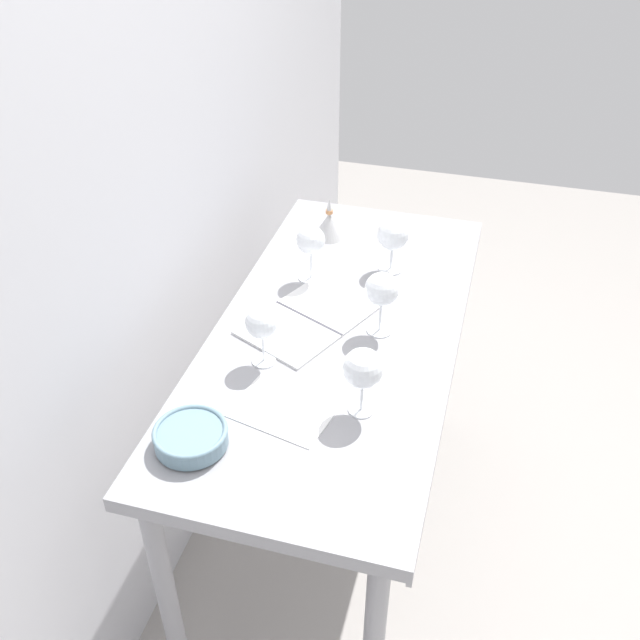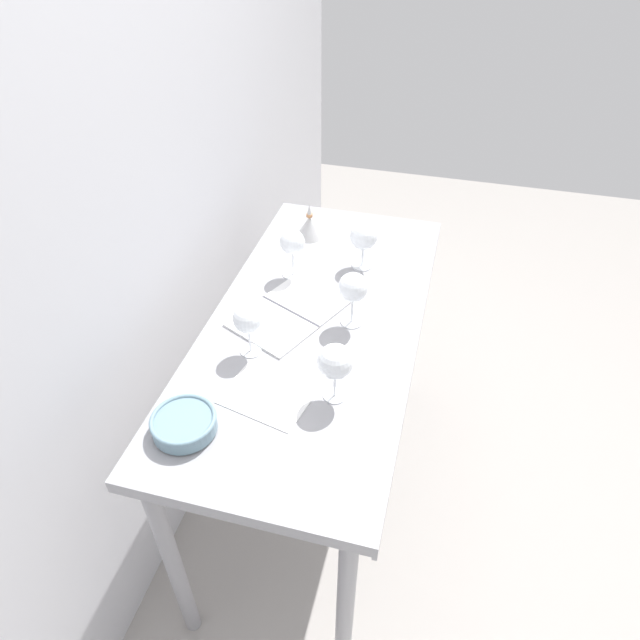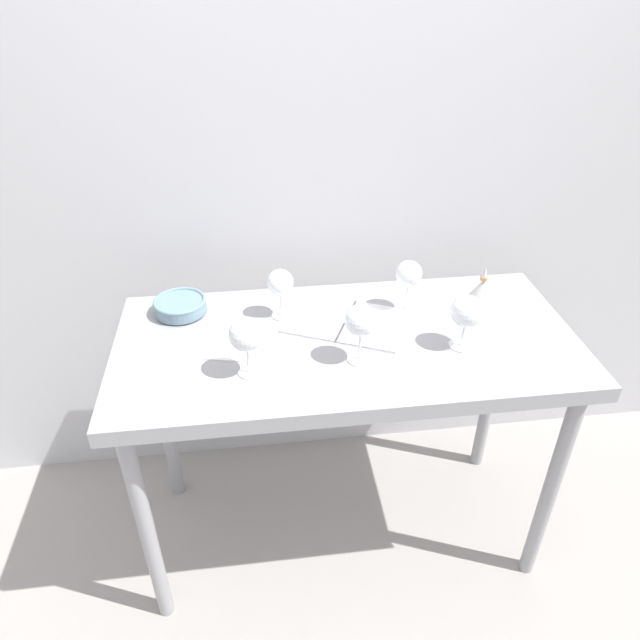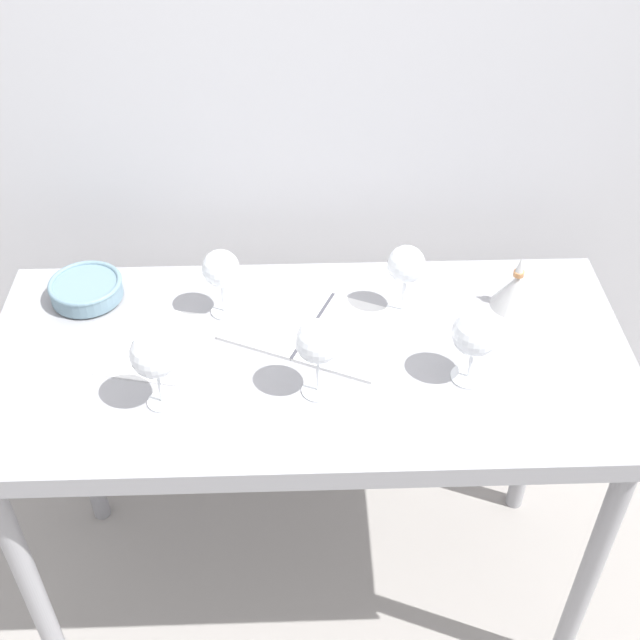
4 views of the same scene
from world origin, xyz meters
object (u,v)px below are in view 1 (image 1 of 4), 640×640
object	(u,v)px
open_notebook	(308,319)
decanter_funnel	(329,225)
wine_glass_near_left	(363,369)
wine_glass_far_left	(262,324)
tasting_sheet_upper	(285,408)
wine_glass_near_right	(393,235)
wine_glass_near_center	(382,291)
tasting_bowl	(191,437)
wine_glass_far_right	(311,242)

from	to	relation	value
open_notebook	decanter_funnel	size ratio (longest dim) A/B	3.19
wine_glass_near_left	wine_glass_far_left	size ratio (longest dim) A/B	1.08
open_notebook	decanter_funnel	bearing A→B (deg)	32.51
wine_glass_near_left	wine_glass_far_left	world-z (taller)	wine_glass_near_left
tasting_sheet_upper	wine_glass_near_right	bearing A→B (deg)	2.05
wine_glass_far_left	wine_glass_near_right	bearing A→B (deg)	-23.85
wine_glass_near_center	tasting_bowl	world-z (taller)	wine_glass_near_center
wine_glass_near_left	decanter_funnel	bearing A→B (deg)	20.18
wine_glass_near_center	wine_glass_far_right	world-z (taller)	wine_glass_near_center
wine_glass_near_left	open_notebook	size ratio (longest dim) A/B	0.42
tasting_bowl	decanter_funnel	bearing A→B (deg)	-3.29
wine_glass_far_right	wine_glass_near_left	bearing A→B (deg)	-152.25
wine_glass_far_right	decanter_funnel	size ratio (longest dim) A/B	1.30
wine_glass_far_left	tasting_sheet_upper	world-z (taller)	wine_glass_far_left
wine_glass_far_right	wine_glass_near_right	bearing A→B (deg)	-62.65
wine_glass_far_left	tasting_bowl	xyz separation A→B (m)	(-0.32, 0.06, -0.09)
tasting_bowl	wine_glass_near_left	bearing A→B (deg)	-58.22
wine_glass_near_right	wine_glass_near_center	distance (m)	0.32
wine_glass_near_right	decanter_funnel	xyz separation A→B (m)	(0.14, 0.23, -0.07)
open_notebook	decanter_funnel	distance (m)	0.47
wine_glass_near_left	tasting_sheet_upper	size ratio (longest dim) A/B	0.78
wine_glass_near_left	wine_glass_near_center	distance (m)	0.32
wine_glass_near_left	open_notebook	world-z (taller)	wine_glass_near_left
open_notebook	tasting_sheet_upper	size ratio (longest dim) A/B	1.86
wine_glass_far_left	wine_glass_near_center	distance (m)	0.33
decanter_funnel	wine_glass_near_right	bearing A→B (deg)	-121.50
wine_glass_near_center	decanter_funnel	distance (m)	0.53
wine_glass_far_right	tasting_bowl	world-z (taller)	wine_glass_far_right
wine_glass_near_right	wine_glass_far_left	xyz separation A→B (m)	(-0.52, 0.23, 0.00)
decanter_funnel	tasting_bowl	bearing A→B (deg)	176.71
wine_glass_near_left	tasting_bowl	world-z (taller)	wine_glass_near_left
tasting_sheet_upper	tasting_bowl	size ratio (longest dim) A/B	1.37
wine_glass_near_center	tasting_bowl	distance (m)	0.62
wine_glass_near_center	wine_glass_far_right	size ratio (longest dim) A/B	1.04
tasting_bowl	decanter_funnel	distance (m)	0.99
wine_glass_near_right	tasting_sheet_upper	bearing A→B (deg)	169.45
wine_glass_near_right	wine_glass_near_center	size ratio (longest dim) A/B	0.93
wine_glass_far_left	wine_glass_far_right	bearing A→B (deg)	-1.33
wine_glass_near_right	open_notebook	distance (m)	0.38
wine_glass_near_left	open_notebook	bearing A→B (deg)	35.33
wine_glass_near_left	tasting_bowl	size ratio (longest dim) A/B	1.06
wine_glass_far_left	open_notebook	xyz separation A→B (m)	(0.20, -0.06, -0.12)
wine_glass_far_left	open_notebook	bearing A→B (deg)	-16.83
decanter_funnel	wine_glass_far_left	bearing A→B (deg)	-179.73
decanter_funnel	wine_glass_near_left	bearing A→B (deg)	-159.82
wine_glass_near_right	wine_glass_far_left	distance (m)	0.57
open_notebook	tasting_bowl	bearing A→B (deg)	-168.34
wine_glass_near_left	wine_glass_near_right	bearing A→B (deg)	4.63
wine_glass_near_left	tasting_sheet_upper	xyz separation A→B (m)	(-0.04, 0.18, -0.13)
wine_glass_near_right	wine_glass_far_left	world-z (taller)	wine_glass_near_right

